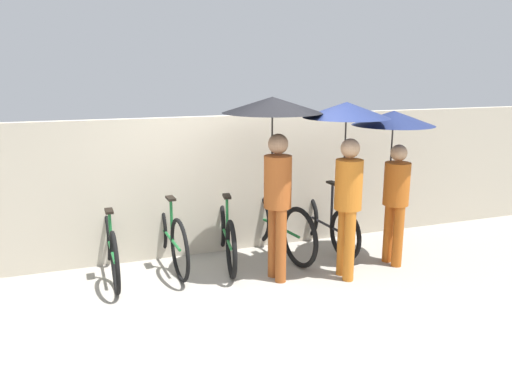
% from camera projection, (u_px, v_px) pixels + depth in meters
% --- Properties ---
extents(ground_plane, '(30.00, 30.00, 0.00)m').
position_uv_depth(ground_plane, '(263.00, 307.00, 5.28)').
color(ground_plane, gray).
extents(back_wall, '(11.43, 0.12, 1.85)m').
position_uv_depth(back_wall, '(217.00, 185.00, 6.72)').
color(back_wall, '#B2A893').
rests_on(back_wall, ground).
extents(parked_bicycle_0, '(0.44, 1.79, 1.00)m').
position_uv_depth(parked_bicycle_0, '(110.00, 245.00, 6.02)').
color(parked_bicycle_0, black).
rests_on(parked_bicycle_0, ground).
extents(parked_bicycle_1, '(0.44, 1.84, 0.97)m').
position_uv_depth(parked_bicycle_1, '(169.00, 235.00, 6.33)').
color(parked_bicycle_1, black).
rests_on(parked_bicycle_1, ground).
extents(parked_bicycle_2, '(0.48, 1.79, 1.03)m').
position_uv_depth(parked_bicycle_2, '(226.00, 233.00, 6.48)').
color(parked_bicycle_2, black).
rests_on(parked_bicycle_2, ground).
extents(parked_bicycle_3, '(0.50, 1.85, 1.03)m').
position_uv_depth(parked_bicycle_3, '(276.00, 225.00, 6.73)').
color(parked_bicycle_3, black).
rests_on(parked_bicycle_3, ground).
extents(parked_bicycle_4, '(0.44, 1.73, 1.11)m').
position_uv_depth(parked_bicycle_4, '(324.00, 222.00, 6.98)').
color(parked_bicycle_4, black).
rests_on(parked_bicycle_4, ground).
extents(pedestrian_leading, '(1.15, 1.15, 2.15)m').
position_uv_depth(pedestrian_leading, '(274.00, 133.00, 5.66)').
color(pedestrian_leading, '#9E4C1E').
rests_on(pedestrian_leading, ground).
extents(pedestrian_center, '(1.00, 1.00, 2.09)m').
position_uv_depth(pedestrian_center, '(347.00, 142.00, 5.73)').
color(pedestrian_center, '#C66B1E').
rests_on(pedestrian_center, ground).
extents(pedestrian_trailing, '(1.02, 1.02, 1.95)m').
position_uv_depth(pedestrian_trailing, '(394.00, 144.00, 6.17)').
color(pedestrian_trailing, '#B25619').
rests_on(pedestrian_trailing, ground).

